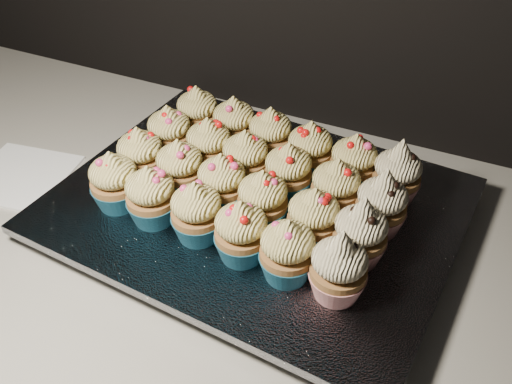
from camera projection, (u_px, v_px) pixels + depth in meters
worktop at (163, 219)px, 0.80m from camera, size 2.44×0.64×0.04m
napkin at (20, 176)px, 0.84m from camera, size 0.16×0.16×0.00m
baking_tray at (256, 215)px, 0.76m from camera, size 0.50×0.39×0.02m
foil_lining at (256, 205)px, 0.75m from camera, size 0.54×0.44×0.01m
cupcake_0 at (114, 182)px, 0.72m from camera, size 0.06×0.06×0.08m
cupcake_1 at (151, 196)px, 0.70m from camera, size 0.06×0.06×0.08m
cupcake_2 at (197, 212)px, 0.67m from camera, size 0.06×0.06×0.08m
cupcake_3 at (241, 232)px, 0.65m from camera, size 0.06×0.06×0.08m
cupcake_4 at (287, 251)px, 0.62m from camera, size 0.06×0.06×0.08m
cupcake_5 at (339, 268)px, 0.60m from camera, size 0.06×0.06×0.10m
cupcake_6 at (141, 156)px, 0.76m from camera, size 0.06×0.06×0.08m
cupcake_7 at (180, 169)px, 0.74m from camera, size 0.06×0.06×0.08m
cupcake_8 at (222, 183)px, 0.71m from camera, size 0.06×0.06×0.08m
cupcake_9 at (263, 201)px, 0.69m from camera, size 0.06×0.06×0.08m
cupcake_10 at (313, 219)px, 0.66m from camera, size 0.06×0.06×0.08m
cupcake_11 at (360, 234)px, 0.64m from camera, size 0.06×0.06×0.10m
cupcake_12 at (170, 134)px, 0.80m from camera, size 0.06×0.06×0.08m
cupcake_13 at (209, 146)px, 0.78m from camera, size 0.06×0.06×0.08m
cupcake_14 at (245, 159)px, 0.76m from camera, size 0.06×0.06×0.08m
cupcake_15 at (288, 172)px, 0.73m from camera, size 0.06×0.06×0.08m
cupcake_16 at (335, 189)px, 0.71m from camera, size 0.06×0.06×0.08m
cupcake_17 at (381, 204)px, 0.68m from camera, size 0.06×0.06×0.10m
cupcake_18 at (198, 114)px, 0.84m from camera, size 0.06×0.06×0.08m
cupcake_19 at (234, 124)px, 0.82m from camera, size 0.06×0.06×0.08m
cupcake_20 at (270, 136)px, 0.80m from camera, size 0.06×0.06×0.08m
cupcake_21 at (310, 150)px, 0.77m from camera, size 0.06×0.06×0.08m
cupcake_22 at (353, 163)px, 0.75m from camera, size 0.06×0.06×0.08m
cupcake_23 at (397, 175)px, 0.73m from camera, size 0.06×0.06×0.10m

